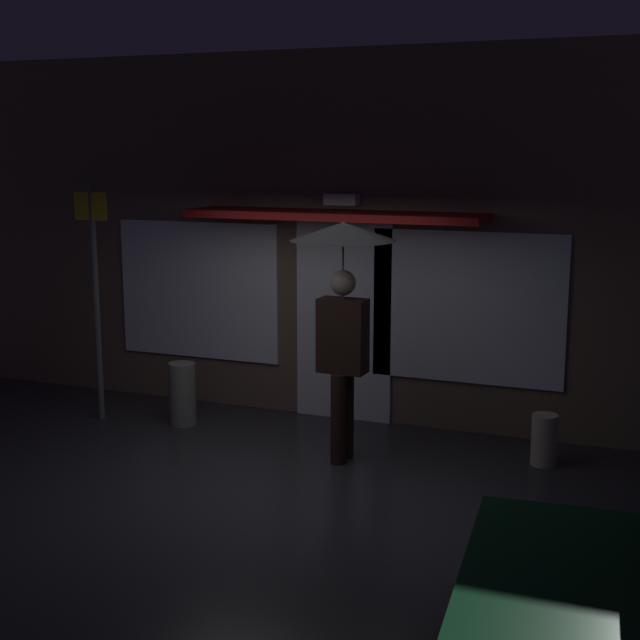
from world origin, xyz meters
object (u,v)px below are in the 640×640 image
object	(u,v)px
street_sign_post	(95,288)
sidewalk_bollard	(182,394)
sidewalk_bollard_2	(544,440)
person_with_umbrella	(343,286)

from	to	relation	value
street_sign_post	sidewalk_bollard	xyz separation A→B (m)	(0.97, 0.14, -1.13)
street_sign_post	sidewalk_bollard_2	bearing A→B (deg)	3.32
person_with_umbrella	street_sign_post	xyz separation A→B (m)	(-3.00, 0.30, -0.23)
sidewalk_bollard_2	street_sign_post	bearing A→B (deg)	-176.68
sidewalk_bollard	sidewalk_bollard_2	distance (m)	3.87
sidewalk_bollard_2	sidewalk_bollard	bearing A→B (deg)	-177.87
street_sign_post	sidewalk_bollard	size ratio (longest dim) A/B	3.81
sidewalk_bollard	sidewalk_bollard_2	xyz separation A→B (m)	(3.87, 0.14, -0.10)
sidewalk_bollard	person_with_umbrella	bearing A→B (deg)	-12.25
street_sign_post	sidewalk_bollard	distance (m)	1.50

